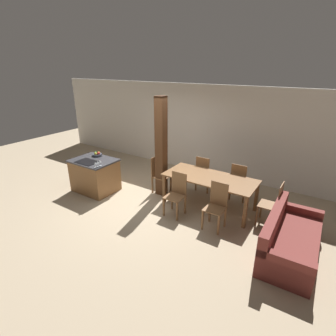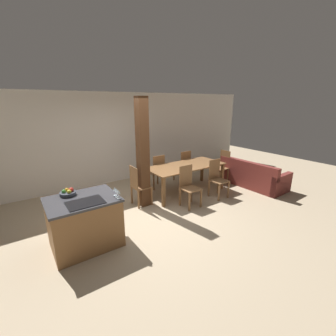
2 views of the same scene
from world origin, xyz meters
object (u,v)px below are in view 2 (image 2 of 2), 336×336
at_px(wine_glass_near, 118,192).
at_px(dining_chair_far_left, 157,171).
at_px(fruit_bowl, 68,192).
at_px(dining_chair_near_right, 217,178).
at_px(kitchen_island, 85,222).
at_px(wine_glass_far, 115,189).
at_px(dining_table, 186,168).
at_px(dining_chair_foot_end, 222,166).
at_px(timber_post, 143,154).
at_px(dining_chair_head_end, 138,185).
at_px(dining_chair_near_left, 189,185).
at_px(wine_glass_middle, 117,191).
at_px(dining_chair_far_right, 183,166).
at_px(couch, 252,177).

bearing_deg(wine_glass_near, dining_chair_far_left, 44.70).
xyz_separation_m(fruit_bowl, dining_chair_near_right, (3.59, -0.10, -0.42)).
xyz_separation_m(kitchen_island, wine_glass_far, (0.50, -0.22, 0.56)).
height_order(dining_table, dining_chair_near_right, dining_chair_near_right).
relative_size(wine_glass_near, dining_chair_foot_end, 0.16).
height_order(kitchen_island, timber_post, timber_post).
xyz_separation_m(wine_glass_far, timber_post, (1.12, 1.04, 0.27)).
bearing_deg(dining_chair_foot_end, dining_chair_head_end, -90.00).
relative_size(dining_chair_near_left, dining_chair_foot_end, 1.00).
xyz_separation_m(wine_glass_middle, dining_chair_far_right, (2.94, 1.88, -0.49)).
bearing_deg(couch, wine_glass_near, 94.87).
height_order(wine_glass_near, dining_chair_far_right, wine_glass_near).
bearing_deg(wine_glass_far, dining_chair_far_left, 42.39).
distance_m(wine_glass_far, dining_chair_far_left, 2.72).
xyz_separation_m(dining_chair_far_left, dining_chair_head_end, (-0.97, -0.70, 0.00)).
height_order(kitchen_island, dining_chair_near_right, dining_chair_near_right).
height_order(dining_table, dining_chair_far_left, dining_chair_far_left).
relative_size(fruit_bowl, wine_glass_middle, 1.74).
height_order(kitchen_island, fruit_bowl, fruit_bowl).
distance_m(wine_glass_near, dining_chair_near_left, 2.11).
bearing_deg(kitchen_island, timber_post, 26.88).
height_order(dining_chair_far_right, couch, dining_chair_far_right).
bearing_deg(wine_glass_middle, dining_chair_far_left, 43.57).
bearing_deg(dining_chair_far_left, dining_chair_foot_end, 160.15).
height_order(dining_chair_near_left, dining_chair_far_left, same).
distance_m(fruit_bowl, wine_glass_middle, 0.87).
bearing_deg(dining_chair_far_left, dining_table, 124.66).
bearing_deg(dining_chair_far_left, dining_chair_head_end, 35.80).
bearing_deg(dining_table, dining_chair_near_left, -124.66).
bearing_deg(wine_glass_near, wine_glass_far, 90.00).
bearing_deg(kitchen_island, couch, 1.29).
xyz_separation_m(wine_glass_near, dining_table, (2.46, 1.25, -0.32)).
height_order(wine_glass_far, dining_chair_far_right, wine_glass_far).
bearing_deg(wine_glass_middle, timber_post, 44.92).
height_order(wine_glass_middle, dining_chair_foot_end, wine_glass_middle).
height_order(kitchen_island, couch, kitchen_island).
bearing_deg(dining_table, wine_glass_middle, -154.43).
bearing_deg(dining_chair_far_left, fruit_bowl, 26.37).
distance_m(dining_table, dining_chair_foot_end, 1.47).
bearing_deg(fruit_bowl, couch, -1.92).
relative_size(fruit_bowl, dining_chair_foot_end, 0.27).
distance_m(kitchen_island, wine_glass_far, 0.78).
xyz_separation_m(wine_glass_far, dining_chair_far_left, (1.97, 1.80, -0.49)).
height_order(kitchen_island, dining_chair_far_left, dining_chair_far_left).
distance_m(kitchen_island, wine_glass_near, 0.84).
distance_m(dining_chair_head_end, dining_chair_foot_end, 2.91).
bearing_deg(dining_table, wine_glass_far, -155.88).
distance_m(dining_chair_near_left, dining_chair_far_left, 1.40).
relative_size(fruit_bowl, dining_chair_head_end, 0.27).
relative_size(dining_chair_far_left, timber_post, 0.39).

